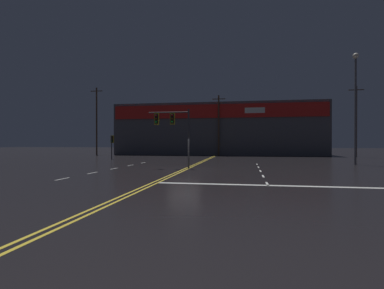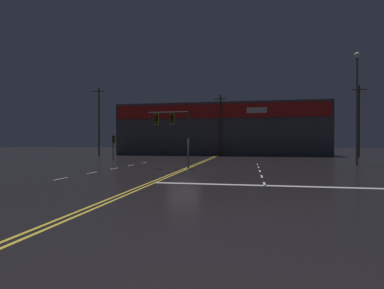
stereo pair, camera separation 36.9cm
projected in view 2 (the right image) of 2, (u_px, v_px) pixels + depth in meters
ground_plane at (184, 170)px, 23.98m from camera, size 200.00×200.00×0.00m
road_markings at (196, 172)px, 22.03m from camera, size 17.75×60.00×0.01m
traffic_signal_median at (171, 124)px, 25.40m from camera, size 3.56×0.36×5.00m
traffic_signal_corner_northwest at (113, 142)px, 39.19m from camera, size 0.42×0.36×3.11m
streetlight_median_approach at (357, 95)px, 29.26m from camera, size 0.56×0.56×11.01m
building_backdrop at (221, 130)px, 54.39m from camera, size 36.10×10.23×8.95m
utility_pole_row at (215, 121)px, 49.20m from camera, size 44.71×0.26×11.87m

